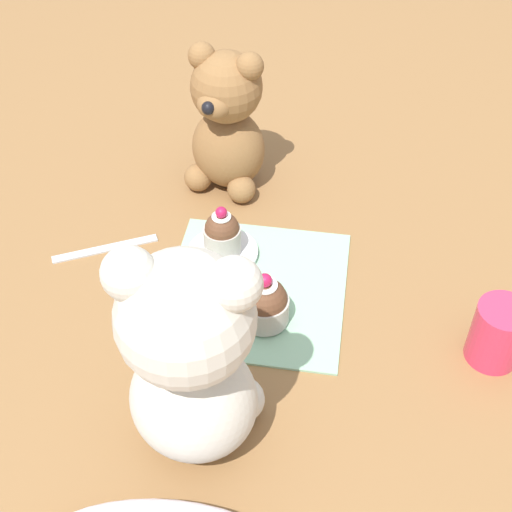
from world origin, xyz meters
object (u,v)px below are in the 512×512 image
Objects in this scene: juice_glass at (498,333)px; cupcake_near_cream_bear at (265,303)px; teddy_bear_cream at (191,358)px; teddy_bear_tan at (227,123)px; saucer_plate at (223,252)px; cupcake_near_tan_bear at (222,234)px; teaspoon at (105,248)px.

cupcake_near_cream_bear is at bearing -2.02° from juice_glass.
teddy_bear_cream is at bearing 74.92° from cupcake_near_cream_bear.
teddy_bear_tan is 2.91× the size of cupcake_near_cream_bear.
saucer_plate is (0.02, -0.25, -0.12)m from teddy_bear_cream.
cupcake_near_tan_bear is 0.33m from juice_glass.
cupcake_near_tan_bear is (0.07, -0.10, 0.01)m from cupcake_near_cream_bear.
saucer_plate is at bearing -55.61° from cupcake_near_cream_bear.
cupcake_near_cream_bear is 0.23m from teaspoon.
teddy_bear_tan reaches higher than teaspoon.
teddy_bear_cream is 1.23× the size of teddy_bear_tan.
teddy_bear_tan is 0.42m from juice_glass.
saucer_plate is at bearing -23.46° from teaspoon.
cupcake_near_cream_bear is at bearing -49.31° from teaspoon.
teddy_bear_cream is 0.28m from saucer_plate.
cupcake_near_tan_bear is at bearing -18.50° from juice_glass.
teddy_bear_cream is 0.34m from juice_glass.
saucer_plate is 0.66× the size of teaspoon.
teddy_bear_cream reaches higher than saucer_plate.
juice_glass is (-0.32, 0.11, 0.03)m from saucer_plate.
cupcake_near_cream_bear is 0.80× the size of saucer_plate.
teaspoon is (0.15, 0.01, -0.01)m from saucer_plate.
saucer_plate is at bearing -85.73° from teddy_bear_cream.
saucer_plate is at bearing -18.50° from juice_glass.
cupcake_near_cream_bear reaches higher than saucer_plate.
saucer_plate is 1.27× the size of cupcake_near_tan_bear.
saucer_plate reaches higher than teaspoon.
teddy_bear_cream is 0.27m from cupcake_near_tan_bear.
cupcake_near_tan_bear is (-0.02, 0.15, -0.06)m from teddy_bear_tan.
saucer_plate is 0.15m from teaspoon.
cupcake_near_cream_bear reaches higher than juice_glass.
cupcake_near_cream_bear is at bearing -106.23° from teddy_bear_cream.
saucer_plate is at bearing -67.92° from teddy_bear_tan.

